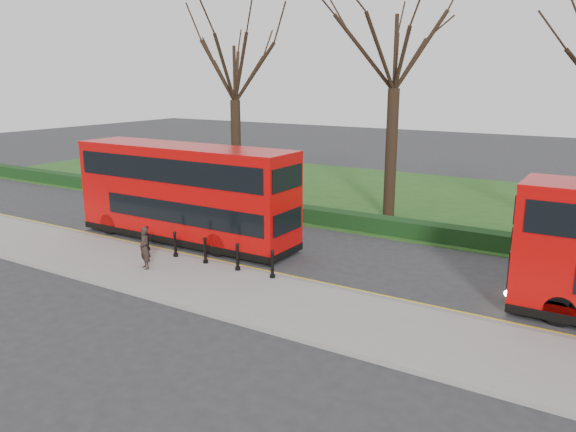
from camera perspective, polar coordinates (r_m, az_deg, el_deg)
The scene contains 12 objects.
ground at distance 22.69m, azimuth -4.16°, elevation -4.65°, with size 120.00×120.00×0.00m, color #28282B.
pavement at distance 20.46m, azimuth -9.13°, elevation -6.67°, with size 60.00×4.00×0.15m, color gray.
kerb at distance 21.91m, azimuth -5.70°, elevation -5.16°, with size 60.00×0.25×0.16m, color slate.
grass_verge at distance 35.50m, azimuth 10.18°, elevation 2.02°, with size 60.00×18.00×0.06m, color #214717.
hedge at distance 28.14m, azimuth 3.96°, elevation -0.13°, with size 60.00×0.90×0.80m, color black.
yellow_line_outer at distance 22.16m, azimuth -5.23°, elevation -5.11°, with size 60.00×0.10×0.01m, color yellow.
yellow_line_inner at distance 22.31m, azimuth -4.92°, elevation -4.97°, with size 60.00×0.10×0.01m, color yellow.
tree_left at distance 34.33m, azimuth -5.47°, elevation 14.82°, with size 6.86×6.86×10.73m.
tree_mid at distance 29.43m, azimuth 10.91°, elevation 16.83°, with size 7.77×7.77×12.14m.
bollard_row at distance 22.09m, azimuth -8.41°, elevation -3.51°, with size 6.42×0.15×1.00m.
bus_lead at distance 25.43m, azimuth -10.47°, elevation 2.25°, with size 10.82×2.49×4.31m.
pedestrian at distance 21.85m, azimuth -14.36°, elevation -3.17°, with size 0.59×0.38×1.61m, color black.
Camera 1 is at (12.71, -17.37, 7.20)m, focal length 35.00 mm.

